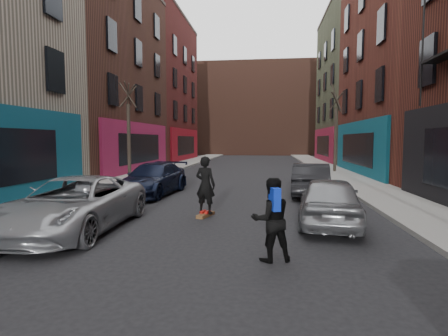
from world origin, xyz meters
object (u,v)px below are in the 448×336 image
(parked_left_far, at_px, (75,204))
(pedestrian, at_px, (271,219))
(tree_left_far, at_px, (129,120))
(tree_right_far, at_px, (336,122))
(parked_right_end, at_px, (311,179))
(skateboarder, at_px, (205,185))
(parked_left_end, at_px, (153,179))
(skateboard, at_px, (206,215))
(parked_right_far, at_px, (329,200))

(parked_left_far, relative_size, pedestrian, 3.08)
(tree_left_far, bearing_deg, tree_right_far, 25.82)
(tree_right_far, xyz_separation_m, parked_right_end, (-2.85, -10.19, -2.86))
(skateboarder, bearing_deg, parked_left_end, -35.59)
(tree_right_far, bearing_deg, skateboarder, -113.77)
(parked_right_end, relative_size, skateboard, 5.05)
(parked_left_far, distance_m, parked_right_end, 9.30)
(skateboard, bearing_deg, parked_left_end, 144.41)
(tree_left_far, bearing_deg, skateboarder, -55.88)
(parked_left_end, height_order, parked_right_end, parked_right_end)
(pedestrian, bearing_deg, parked_left_far, -36.40)
(parked_right_far, bearing_deg, tree_left_far, -37.88)
(tree_right_far, xyz_separation_m, parked_left_far, (-9.46, -16.74, -2.85))
(tree_left_far, bearing_deg, parked_left_end, -58.24)
(tree_left_far, relative_size, parked_left_far, 1.33)
(skateboarder, distance_m, pedestrian, 4.10)
(parked_right_far, xyz_separation_m, skateboarder, (-3.49, 0.57, 0.29))
(skateboarder, bearing_deg, parked_right_end, -111.16)
(tree_right_far, distance_m, skateboard, 16.47)
(parked_left_far, xyz_separation_m, parked_left_end, (0.06, 5.90, -0.02))
(tree_left_far, xyz_separation_m, skateboard, (5.91, -8.73, -3.33))
(skateboarder, bearing_deg, parked_right_far, -171.73)
(parked_right_end, bearing_deg, parked_right_far, 95.40)
(tree_right_far, xyz_separation_m, skateboarder, (-6.49, -14.73, -2.57))
(parked_right_far, bearing_deg, skateboarder, -2.44)
(parked_left_end, distance_m, skateboarder, 4.86)
(tree_right_far, height_order, skateboarder, tree_right_far)
(parked_left_end, relative_size, parked_right_far, 1.16)
(tree_left_far, bearing_deg, pedestrian, -57.68)
(parked_right_far, xyz_separation_m, skateboard, (-3.49, 0.57, -0.61))
(parked_left_far, height_order, parked_right_end, parked_left_far)
(tree_left_far, xyz_separation_m, tree_right_far, (12.40, 6.00, 0.15))
(tree_left_far, height_order, skateboarder, tree_left_far)
(parked_left_end, relative_size, pedestrian, 2.86)
(parked_left_far, relative_size, skateboard, 6.11)
(tree_right_far, bearing_deg, pedestrian, -104.01)
(parked_left_far, bearing_deg, pedestrian, -19.42)
(tree_left_far, distance_m, parked_right_end, 10.77)
(tree_right_far, distance_m, parked_left_end, 14.64)
(tree_right_far, relative_size, parked_right_end, 1.68)
(tree_left_far, xyz_separation_m, skateboarder, (5.91, -8.73, -2.42))
(parked_left_far, height_order, parked_left_end, parked_left_far)
(parked_left_end, bearing_deg, parked_left_far, -85.37)
(skateboarder, bearing_deg, skateboard, -0.00)
(parked_right_far, xyz_separation_m, parked_right_end, (0.15, 5.10, 0.00))
(parked_right_end, height_order, skateboard, parked_right_end)
(parked_right_end, xyz_separation_m, skateboarder, (-3.63, -4.54, 0.29))
(parked_left_far, relative_size, parked_right_end, 1.21)
(tree_right_far, distance_m, skateboarder, 16.30)
(tree_left_far, height_order, parked_left_far, tree_left_far)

